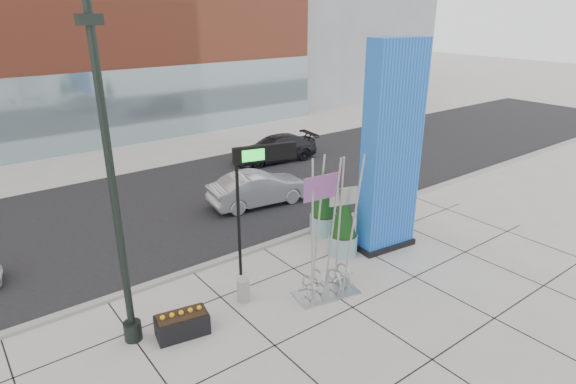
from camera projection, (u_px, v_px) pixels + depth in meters
ground at (308, 304)px, 15.18m from camera, size 160.00×160.00×0.00m
street_asphalt at (172, 206)px, 22.61m from camera, size 80.00×12.00×0.02m
curb_edge at (240, 254)px, 18.13m from camera, size 80.00×0.30×0.12m
tower_podium at (76, 57)px, 33.83m from camera, size 34.00×10.00×11.00m
tower_glass_front at (104, 110)px, 31.34m from camera, size 34.00×0.60×5.00m
building_grey_parking at (306, 5)px, 50.42m from camera, size 20.00×18.00×18.00m
blue_pylon at (391, 153)px, 17.51m from camera, size 2.45×1.31×7.84m
lamp_post at (117, 221)px, 12.26m from camera, size 0.59×0.49×8.96m
public_art_sculpture at (328, 260)px, 15.29m from camera, size 2.23×1.42×4.71m
concrete_bollard at (243, 290)px, 15.23m from camera, size 0.40×0.40×0.78m
overhead_street_sign at (257, 163)px, 15.88m from camera, size 2.14×0.72×4.60m
round_planter_east at (378, 192)px, 21.43m from camera, size 0.91×0.91×2.28m
round_planter_mid at (344, 222)px, 17.87m from camera, size 1.09×1.09×2.73m
round_planter_west at (324, 203)px, 19.53m from camera, size 1.13×1.13×2.82m
box_planter_north at (182, 323)px, 13.65m from camera, size 1.57×0.99×0.80m
car_silver_mid at (259, 189)px, 22.59m from camera, size 4.96×2.27×1.58m
car_dark_east at (275, 149)px, 29.10m from camera, size 5.44×2.76×1.51m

